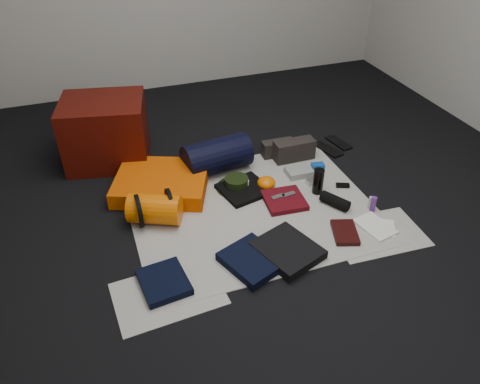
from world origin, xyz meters
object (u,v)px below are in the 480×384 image
object	(u,v)px
paperback_book	(345,232)
sleeping_pad	(162,183)
navy_duffel	(217,156)
water_bottle	(318,181)
compact_camera	(312,181)
stuff_sack	(155,209)
red_cabinet	(106,132)

from	to	relation	value
paperback_book	sleeping_pad	bearing A→B (deg)	156.76
navy_duffel	water_bottle	size ratio (longest dim) A/B	2.63
navy_duffel	compact_camera	size ratio (longest dim) A/B	5.77
stuff_sack	compact_camera	size ratio (longest dim) A/B	3.88
red_cabinet	compact_camera	world-z (taller)	red_cabinet
stuff_sack	sleeping_pad	bearing A→B (deg)	71.95
paperback_book	stuff_sack	bearing A→B (deg)	172.45
red_cabinet	compact_camera	distance (m)	1.59
navy_duffel	water_bottle	distance (m)	0.77
sleeping_pad	compact_camera	distance (m)	1.08
compact_camera	paperback_book	distance (m)	0.58
stuff_sack	compact_camera	xyz separation A→B (m)	(1.15, 0.05, -0.08)
sleeping_pad	compact_camera	size ratio (longest dim) A/B	7.40
water_bottle	compact_camera	world-z (taller)	water_bottle
sleeping_pad	paperback_book	xyz separation A→B (m)	(0.98, -0.87, -0.04)
red_cabinet	water_bottle	world-z (taller)	red_cabinet
sleeping_pad	paperback_book	world-z (taller)	sleeping_pad
compact_camera	sleeping_pad	bearing A→B (deg)	151.35
water_bottle	paperback_book	bearing A→B (deg)	-95.54
water_bottle	paperback_book	world-z (taller)	water_bottle
red_cabinet	compact_camera	size ratio (longest dim) A/B	7.03
sleeping_pad	stuff_sack	distance (m)	0.36
water_bottle	navy_duffel	bearing A→B (deg)	139.10
sleeping_pad	stuff_sack	bearing A→B (deg)	-108.05
water_bottle	compact_camera	xyz separation A→B (m)	(0.01, 0.11, -0.08)
navy_duffel	compact_camera	world-z (taller)	navy_duffel
water_bottle	paperback_book	xyz separation A→B (m)	(-0.05, -0.47, -0.08)
sleeping_pad	stuff_sack	xyz separation A→B (m)	(-0.11, -0.34, 0.04)
navy_duffel	paperback_book	bearing A→B (deg)	-69.14
stuff_sack	water_bottle	world-z (taller)	stuff_sack
red_cabinet	paperback_book	world-z (taller)	red_cabinet
stuff_sack	navy_duffel	world-z (taller)	navy_duffel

